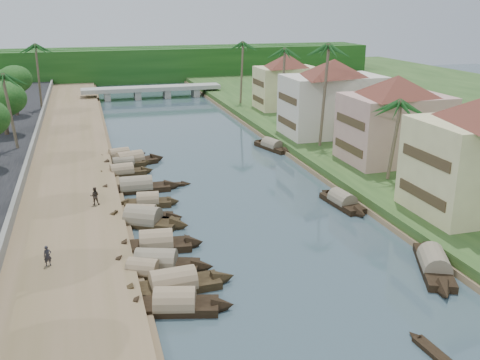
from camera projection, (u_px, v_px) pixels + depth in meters
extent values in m
plane|color=#364951|center=(267.00, 238.00, 44.01)|extent=(220.00, 220.00, 0.00)
cube|color=brown|center=(67.00, 178.00, 57.85)|extent=(10.00, 180.00, 0.80)
cube|color=#25441B|center=(358.00, 152.00, 67.12)|extent=(16.00, 180.00, 1.20)
cube|color=slate|center=(24.00, 173.00, 56.43)|extent=(0.40, 180.00, 1.10)
cube|color=#113C10|center=(139.00, 66.00, 129.37)|extent=(120.00, 4.00, 8.00)
cube|color=#113C10|center=(137.00, 64.00, 133.92)|extent=(120.00, 4.00, 8.00)
cube|color=#113C10|center=(135.00, 62.00, 138.48)|extent=(120.00, 4.00, 8.00)
cube|color=gray|center=(152.00, 88.00, 109.02)|extent=(28.00, 4.00, 0.80)
cube|color=gray|center=(107.00, 96.00, 106.97)|extent=(1.20, 3.50, 1.80)
cube|color=gray|center=(137.00, 94.00, 108.57)|extent=(1.20, 3.50, 1.80)
cube|color=gray|center=(167.00, 93.00, 110.17)|extent=(1.20, 3.50, 1.80)
cube|color=gray|center=(195.00, 92.00, 111.77)|extent=(1.20, 3.50, 1.80)
cube|color=#43341F|center=(421.00, 194.00, 44.63)|extent=(0.10, 6.40, 0.90)
cube|color=#43341F|center=(426.00, 158.00, 43.63)|extent=(0.10, 6.40, 0.90)
cube|color=tan|center=(394.00, 128.00, 60.55)|extent=(11.00, 8.00, 7.50)
pyramid|color=#5B281F|center=(398.00, 85.00, 59.04)|extent=(14.11, 14.11, 2.20)
cube|color=#43341F|center=(348.00, 148.00, 59.66)|extent=(0.10, 6.40, 0.90)
cube|color=#43341F|center=(350.00, 121.00, 58.72)|extent=(0.10, 6.40, 0.90)
cube|color=beige|center=(332.00, 105.00, 72.97)|extent=(13.00, 8.00, 8.00)
pyramid|color=#5B281F|center=(334.00, 67.00, 71.38)|extent=(15.59, 15.59, 2.20)
cube|color=#43341F|center=(287.00, 122.00, 71.85)|extent=(0.10, 6.40, 0.90)
cube|color=#43341F|center=(287.00, 99.00, 70.85)|extent=(0.10, 6.40, 0.90)
cube|color=beige|center=(286.00, 88.00, 91.63)|extent=(10.00, 7.00, 7.00)
pyramid|color=#5B281F|center=(287.00, 60.00, 90.19)|extent=(12.62, 12.62, 2.20)
cube|color=#43341F|center=(258.00, 99.00, 90.83)|extent=(0.10, 5.60, 0.90)
cube|color=#43341F|center=(258.00, 83.00, 89.95)|extent=(0.10, 5.60, 0.90)
cube|color=black|center=(175.00, 308.00, 33.52)|extent=(5.76, 3.28, 0.70)
cone|color=black|center=(223.00, 306.00, 33.56)|extent=(1.99, 2.10, 1.92)
cone|color=black|center=(127.00, 307.00, 33.42)|extent=(1.99, 2.10, 1.92)
cylinder|color=#978060|center=(175.00, 302.00, 33.40)|extent=(4.54, 3.02, 2.02)
cube|color=black|center=(173.00, 288.00, 35.86)|extent=(6.46, 2.31, 0.70)
cone|color=black|center=(224.00, 278.00, 36.94)|extent=(1.91, 1.88, 1.99)
cone|color=black|center=(120.00, 296.00, 34.73)|extent=(1.91, 1.88, 1.99)
cylinder|color=#978060|center=(173.00, 283.00, 35.74)|extent=(4.96, 2.31, 2.06)
cube|color=black|center=(156.00, 267.00, 38.72)|extent=(6.46, 3.93, 0.70)
cone|color=black|center=(203.00, 267.00, 38.51)|extent=(2.26, 2.26, 1.97)
cone|color=black|center=(110.00, 265.00, 38.89)|extent=(2.26, 2.26, 1.97)
cylinder|color=gray|center=(156.00, 262.00, 38.60)|extent=(5.12, 3.51, 2.04)
cube|color=black|center=(143.00, 274.00, 37.70)|extent=(4.73, 3.44, 0.70)
cone|color=black|center=(178.00, 276.00, 37.22)|extent=(1.80, 1.83, 1.53)
cone|color=black|center=(110.00, 270.00, 38.13)|extent=(1.80, 1.83, 1.53)
cylinder|color=#978060|center=(143.00, 269.00, 37.58)|extent=(3.81, 3.00, 1.60)
cube|color=black|center=(157.00, 247.00, 41.88)|extent=(5.60, 2.64, 0.70)
cone|color=black|center=(195.00, 243.00, 42.37)|extent=(1.79, 2.04, 2.05)
cone|color=black|center=(117.00, 249.00, 41.34)|extent=(1.79, 2.04, 2.05)
cylinder|color=#978060|center=(156.00, 243.00, 41.76)|extent=(4.34, 2.59, 2.17)
cube|color=black|center=(143.00, 223.00, 46.54)|extent=(6.40, 4.96, 0.70)
cone|color=black|center=(180.00, 226.00, 45.75)|extent=(2.54, 2.61, 2.17)
cone|color=black|center=(108.00, 218.00, 47.27)|extent=(2.54, 2.61, 2.17)
cylinder|color=gray|center=(143.00, 219.00, 46.42)|extent=(5.19, 4.31, 2.28)
cube|color=black|center=(141.00, 218.00, 47.59)|extent=(5.73, 3.38, 0.70)
cone|color=black|center=(175.00, 218.00, 47.45)|extent=(1.98, 1.97, 1.73)
cone|color=black|center=(108.00, 217.00, 47.68)|extent=(1.98, 1.97, 1.73)
cylinder|color=#978060|center=(141.00, 214.00, 47.47)|extent=(4.53, 3.03, 1.79)
cube|color=black|center=(148.00, 204.00, 50.93)|extent=(4.56, 2.21, 0.70)
cone|color=black|center=(174.00, 202.00, 51.24)|extent=(1.47, 1.63, 1.60)
cone|color=black|center=(122.00, 205.00, 50.56)|extent=(1.47, 1.63, 1.60)
cylinder|color=#978060|center=(148.00, 200.00, 50.81)|extent=(3.54, 2.13, 1.70)
cube|color=black|center=(136.00, 189.00, 54.92)|extent=(6.93, 2.27, 0.70)
cone|color=black|center=(173.00, 186.00, 55.79)|extent=(2.02, 1.90, 2.06)
cone|color=black|center=(98.00, 192.00, 53.99)|extent=(2.02, 1.90, 2.06)
cylinder|color=gray|center=(136.00, 186.00, 54.80)|extent=(5.31, 2.30, 2.12)
cube|color=black|center=(122.00, 174.00, 59.85)|extent=(5.37, 2.20, 0.70)
cone|color=black|center=(148.00, 171.00, 60.85)|extent=(1.65, 1.68, 1.71)
cone|color=black|center=(96.00, 176.00, 58.80)|extent=(1.65, 1.68, 1.71)
cylinder|color=#978060|center=(122.00, 171.00, 59.73)|extent=(4.15, 2.15, 1.78)
cube|color=black|center=(130.00, 163.00, 64.03)|extent=(6.63, 3.57, 0.70)
cone|color=black|center=(158.00, 159.00, 65.65)|extent=(2.23, 2.32, 2.14)
cone|color=black|center=(102.00, 167.00, 62.35)|extent=(2.23, 2.32, 2.14)
cylinder|color=#978060|center=(130.00, 160.00, 63.91)|extent=(5.20, 3.31, 2.25)
cube|color=black|center=(123.00, 166.00, 62.99)|extent=(5.31, 2.04, 0.70)
cone|color=black|center=(147.00, 162.00, 64.03)|extent=(1.61, 1.46, 1.46)
cone|color=black|center=(99.00, 168.00, 61.89)|extent=(1.61, 1.46, 1.46)
cylinder|color=gray|center=(123.00, 163.00, 62.87)|extent=(4.11, 1.95, 1.50)
cube|color=black|center=(119.00, 157.00, 66.41)|extent=(5.27, 2.60, 0.70)
cone|color=black|center=(141.00, 154.00, 67.62)|extent=(1.72, 1.73, 1.64)
cone|color=black|center=(97.00, 160.00, 65.15)|extent=(1.72, 1.73, 1.64)
cylinder|color=#978060|center=(119.00, 155.00, 66.29)|extent=(4.12, 2.43, 1.71)
cube|color=black|center=(434.00, 268.00, 38.63)|extent=(4.59, 6.94, 0.70)
cone|color=black|center=(425.00, 245.00, 42.13)|extent=(2.37, 2.46, 1.95)
cone|color=black|center=(445.00, 293.00, 35.07)|extent=(2.37, 2.46, 1.95)
cylinder|color=gray|center=(434.00, 263.00, 38.51)|extent=(3.99, 5.53, 2.00)
cube|color=black|center=(342.00, 204.00, 51.00)|extent=(2.36, 5.70, 0.70)
cone|color=black|center=(325.00, 193.00, 53.67)|extent=(1.75, 1.76, 1.76)
cone|color=black|center=(361.00, 214.00, 48.28)|extent=(1.75, 1.76, 1.76)
cylinder|color=gray|center=(342.00, 200.00, 50.88)|extent=(2.29, 4.41, 1.83)
cube|color=black|center=(272.00, 148.00, 70.89)|extent=(3.41, 6.28, 0.70)
cone|color=black|center=(258.00, 142.00, 73.53)|extent=(1.99, 2.09, 1.75)
cone|color=black|center=(288.00, 153.00, 68.19)|extent=(1.99, 2.09, 1.75)
cylinder|color=gray|center=(272.00, 145.00, 70.77)|extent=(3.06, 4.94, 1.80)
cube|color=black|center=(440.00, 358.00, 28.93)|extent=(1.00, 3.86, 0.35)
cone|color=black|center=(414.00, 336.00, 30.83)|extent=(0.77, 1.01, 0.69)
cube|color=black|center=(143.00, 248.00, 42.02)|extent=(3.94, 1.78, 0.35)
cone|color=black|center=(170.00, 247.00, 42.09)|extent=(1.14, 1.07, 0.86)
cone|color=black|center=(115.00, 248.00, 41.95)|extent=(1.14, 1.07, 0.86)
cube|color=black|center=(165.00, 186.00, 56.31)|extent=(4.15, 0.85, 0.35)
cone|color=black|center=(186.00, 184.00, 56.94)|extent=(1.04, 0.83, 0.83)
cone|color=black|center=(142.00, 188.00, 55.68)|extent=(1.04, 0.83, 0.83)
cylinder|color=brown|center=(392.00, 141.00, 53.76)|extent=(1.17, 0.36, 8.05)
sphere|color=#194C1B|center=(396.00, 103.00, 52.55)|extent=(3.20, 3.20, 3.20)
cylinder|color=brown|center=(323.00, 96.00, 66.13)|extent=(0.96, 0.36, 12.62)
sphere|color=#194C1B|center=(325.00, 46.00, 64.24)|extent=(3.20, 3.20, 3.20)
cylinder|color=brown|center=(282.00, 84.00, 82.00)|extent=(0.71, 0.36, 10.85)
sphere|color=#194C1B|center=(283.00, 50.00, 80.37)|extent=(3.20, 3.20, 3.20)
cylinder|color=brown|center=(12.00, 112.00, 64.58)|extent=(1.03, 0.36, 9.09)
sphere|color=#194C1B|center=(7.00, 75.00, 63.22)|extent=(3.20, 3.20, 3.20)
cylinder|color=brown|center=(241.00, 73.00, 95.86)|extent=(0.85, 0.36, 10.82)
sphere|color=#194C1B|center=(241.00, 43.00, 94.23)|extent=(3.20, 3.20, 3.20)
cylinder|color=brown|center=(38.00, 77.00, 89.32)|extent=(0.48, 0.36, 10.69)
sphere|color=#194C1B|center=(35.00, 46.00, 87.72)|extent=(3.20, 3.20, 3.20)
cylinder|color=#4D3F2C|center=(6.00, 123.00, 72.55)|extent=(0.60, 0.60, 3.24)
ellipsoid|color=#113C10|center=(2.00, 100.00, 71.59)|extent=(5.54, 5.54, 4.55)
cylinder|color=#4D3F2C|center=(16.00, 104.00, 85.20)|extent=(0.60, 0.60, 3.79)
ellipsoid|color=#113C10|center=(13.00, 81.00, 84.07)|extent=(5.22, 5.22, 4.29)
cylinder|color=#4D3F2C|center=(360.00, 118.00, 75.93)|extent=(0.60, 0.60, 3.57)
ellipsoid|color=#113C10|center=(362.00, 94.00, 74.86)|extent=(4.94, 4.94, 4.06)
imported|color=#26252C|center=(48.00, 256.00, 37.40)|extent=(0.63, 0.51, 1.50)
imported|color=#322A23|center=(95.00, 196.00, 48.82)|extent=(0.86, 0.69, 1.69)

